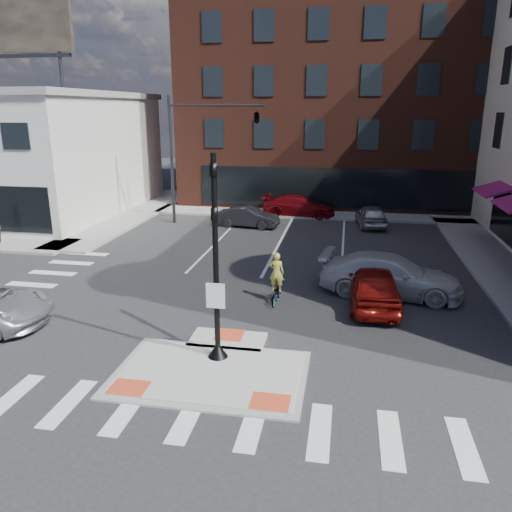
% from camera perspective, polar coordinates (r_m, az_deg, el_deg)
% --- Properties ---
extents(ground, '(120.00, 120.00, 0.00)m').
position_cam_1_polar(ground, '(14.95, -4.75, -12.47)').
color(ground, '#28282B').
rests_on(ground, ground).
extents(refuge_island, '(5.40, 4.65, 0.13)m').
position_cam_1_polar(refuge_island, '(14.71, -5.01, -12.78)').
color(refuge_island, gray).
rests_on(refuge_island, ground).
extents(sidewalk_nw, '(23.50, 20.50, 0.15)m').
position_cam_1_polar(sidewalk_nw, '(35.21, -25.19, 3.23)').
color(sidewalk_nw, gray).
rests_on(sidewalk_nw, ground).
extents(sidewalk_e, '(3.00, 24.00, 0.15)m').
position_cam_1_polar(sidewalk_e, '(24.80, 26.88, -2.09)').
color(sidewalk_e, gray).
rests_on(sidewalk_e, ground).
extents(sidewalk_n, '(26.00, 3.00, 0.15)m').
position_cam_1_polar(sidewalk_n, '(35.34, 9.28, 4.64)').
color(sidewalk_n, gray).
rests_on(sidewalk_n, ground).
extents(building_n, '(24.40, 18.40, 15.50)m').
position_cam_1_polar(building_n, '(44.59, 10.09, 17.04)').
color(building_n, '#4A2017').
rests_on(building_n, ground).
extents(building_far_left, '(10.00, 12.00, 10.00)m').
position_cam_1_polar(building_far_left, '(65.07, 3.79, 14.55)').
color(building_far_left, slate).
rests_on(building_far_left, ground).
extents(building_far_right, '(12.00, 12.00, 12.00)m').
position_cam_1_polar(building_far_right, '(66.83, 15.54, 14.92)').
color(building_far_right, brown).
rests_on(building_far_right, ground).
extents(signal_pole, '(0.60, 0.60, 5.98)m').
position_cam_1_polar(signal_pole, '(14.32, -4.56, -3.44)').
color(signal_pole, black).
rests_on(signal_pole, refuge_island).
extents(mast_arm_signal, '(6.10, 2.24, 8.00)m').
position_cam_1_polar(mast_arm_signal, '(31.40, -2.65, 14.66)').
color(mast_arm_signal, black).
rests_on(mast_arm_signal, ground).
extents(red_sedan, '(2.00, 4.64, 1.56)m').
position_cam_1_polar(red_sedan, '(19.41, 13.33, -3.35)').
color(red_sedan, maroon).
rests_on(red_sedan, ground).
extents(white_pickup, '(5.86, 3.08, 1.62)m').
position_cam_1_polar(white_pickup, '(20.71, 15.11, -2.12)').
color(white_pickup, silver).
rests_on(white_pickup, ground).
extents(bg_car_dark, '(4.05, 1.86, 1.29)m').
position_cam_1_polar(bg_car_dark, '(31.55, -0.92, 4.49)').
color(bg_car_dark, '#222327').
rests_on(bg_car_dark, ground).
extents(bg_car_silver, '(2.10, 4.20, 1.38)m').
position_cam_1_polar(bg_car_silver, '(32.54, 13.03, 4.52)').
color(bg_car_silver, '#ACAEB3').
rests_on(bg_car_silver, ground).
extents(bg_car_red, '(5.11, 2.39, 1.44)m').
position_cam_1_polar(bg_car_red, '(34.86, 4.92, 5.72)').
color(bg_car_red, maroon).
rests_on(bg_car_red, ground).
extents(cyclist, '(0.63, 1.58, 2.01)m').
position_cam_1_polar(cyclist, '(19.22, 2.34, -3.42)').
color(cyclist, '#3F3F44').
rests_on(cyclist, ground).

